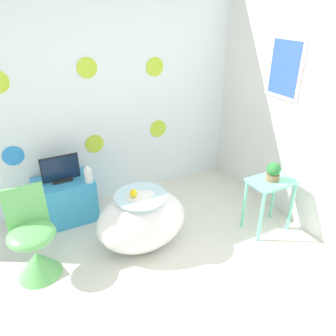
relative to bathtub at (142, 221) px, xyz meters
The scene contains 10 objects.
wall_back_dotted 1.46m from the bathtub, 97.61° to the left, with size 4.50×0.05×2.60m.
wall_right 1.92m from the bathtub, ahead, with size 0.06×3.16×2.60m.
bathtub is the anchor object (origin of this frame).
rubber_duck 0.34m from the bathtub, 169.74° to the right, with size 0.07×0.08×0.08m.
chair 0.95m from the bathtub, behind, with size 0.39×0.39×0.80m.
tv_cabinet 0.97m from the bathtub, 124.83° to the left, with size 0.60×0.42×0.47m.
tv 1.01m from the bathtub, 124.76° to the left, with size 0.38×0.12×0.28m.
vase 0.76m from the bathtub, 115.66° to the left, with size 0.08×0.08×0.17m.
side_table 1.30m from the bathtub, 14.97° to the right, with size 0.45×0.30×0.58m.
potted_plant_left 1.35m from the bathtub, 14.97° to the right, with size 0.13×0.13×0.19m.
Camera 1 is at (-0.78, -1.22, 2.15)m, focal length 35.00 mm.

